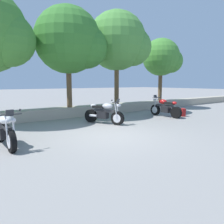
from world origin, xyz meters
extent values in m
plane|color=gray|center=(0.00, 0.00, 0.00)|extent=(120.00, 120.00, 0.00)
cube|color=#A89E89|center=(0.00, 4.80, 0.28)|extent=(36.00, 0.80, 0.55)
cylinder|color=black|center=(-3.26, 0.09, 0.31)|extent=(0.18, 0.63, 0.62)
cylinder|color=black|center=(-3.34, 1.53, 0.31)|extent=(0.22, 0.63, 0.62)
cylinder|color=silver|center=(-3.26, 0.09, 0.31)|extent=(0.18, 0.39, 0.38)
cube|color=black|center=(-3.30, 0.86, 0.41)|extent=(0.35, 0.50, 0.34)
cube|color=#2D2D30|center=(-3.30, 0.76, 0.61)|extent=(0.20, 1.11, 0.12)
ellipsoid|color=white|center=(-3.29, 0.61, 0.83)|extent=(0.37, 0.54, 0.26)
cube|color=black|center=(-3.32, 1.09, 0.77)|extent=(0.29, 0.57, 0.12)
ellipsoid|color=white|center=(-3.33, 1.39, 0.81)|extent=(0.24, 0.29, 0.16)
cylinder|color=#2D2D30|center=(-3.26, 0.17, 1.03)|extent=(0.66, 0.07, 0.04)
sphere|color=silver|center=(-3.18, 0.03, 0.89)|extent=(0.13, 0.13, 0.13)
sphere|color=silver|center=(-3.32, 0.03, 0.89)|extent=(0.13, 0.13, 0.13)
cube|color=#26282D|center=(-3.26, 0.07, 1.09)|extent=(0.21, 0.11, 0.18)
cylinder|color=silver|center=(-3.17, 0.13, 0.67)|extent=(0.05, 0.17, 0.73)
cylinder|color=silver|center=(-3.35, 0.12, 0.67)|extent=(0.05, 0.17, 0.73)
sphere|color=#2D2D30|center=(-2.97, 0.23, 1.13)|extent=(0.07, 0.07, 0.07)
cylinder|color=black|center=(1.34, 1.39, 0.31)|extent=(0.39, 0.62, 0.62)
cylinder|color=black|center=(0.74, 2.70, 0.31)|extent=(0.42, 0.64, 0.62)
cylinder|color=silver|center=(1.34, 1.39, 0.31)|extent=(0.31, 0.42, 0.38)
cube|color=black|center=(1.02, 2.09, 0.41)|extent=(0.49, 0.57, 0.34)
cube|color=#2D2D30|center=(1.06, 2.00, 0.61)|extent=(0.59, 1.06, 0.12)
ellipsoid|color=#BCBCC1|center=(1.12, 1.86, 0.83)|extent=(0.53, 0.61, 0.26)
cube|color=black|center=(0.92, 2.30, 0.77)|extent=(0.47, 0.62, 0.12)
ellipsoid|color=#BCBCC1|center=(0.79, 2.57, 0.81)|extent=(0.32, 0.35, 0.16)
cylinder|color=#2D2D30|center=(1.31, 1.46, 1.03)|extent=(0.61, 0.31, 0.04)
sphere|color=silver|center=(1.43, 1.37, 0.89)|extent=(0.13, 0.13, 0.13)
sphere|color=silver|center=(1.30, 1.31, 0.89)|extent=(0.13, 0.13, 0.13)
cube|color=#26282D|center=(1.35, 1.37, 1.09)|extent=(0.22, 0.17, 0.18)
cylinder|color=silver|center=(0.69, 2.41, 0.36)|extent=(0.26, 0.39, 0.11)
cylinder|color=silver|center=(1.41, 1.47, 0.67)|extent=(0.11, 0.17, 0.73)
cylinder|color=silver|center=(1.24, 1.39, 0.67)|extent=(0.11, 0.17, 0.73)
sphere|color=#2D2D30|center=(1.56, 1.63, 1.13)|extent=(0.07, 0.07, 0.07)
sphere|color=#2D2D30|center=(1.02, 1.37, 1.13)|extent=(0.07, 0.07, 0.07)
cylinder|color=black|center=(4.94, 2.47, 0.31)|extent=(0.16, 0.62, 0.62)
cylinder|color=black|center=(4.98, 1.03, 0.31)|extent=(0.20, 0.62, 0.62)
cylinder|color=silver|center=(4.94, 2.47, 0.31)|extent=(0.17, 0.39, 0.38)
cube|color=black|center=(4.96, 1.70, 0.41)|extent=(0.33, 0.49, 0.34)
cube|color=#2D2D30|center=(4.96, 1.80, 0.61)|extent=(0.17, 1.10, 0.12)
ellipsoid|color=red|center=(4.96, 1.95, 0.83)|extent=(0.35, 0.53, 0.26)
cube|color=black|center=(4.97, 1.47, 0.77)|extent=(0.27, 0.57, 0.12)
ellipsoid|color=red|center=(4.97, 1.17, 0.81)|extent=(0.23, 0.29, 0.16)
cylinder|color=#2D2D30|center=(4.94, 2.39, 1.03)|extent=(0.66, 0.05, 0.04)
sphere|color=silver|center=(4.87, 2.53, 0.89)|extent=(0.13, 0.13, 0.13)
sphere|color=silver|center=(5.01, 2.53, 0.89)|extent=(0.13, 0.13, 0.13)
cube|color=#26282D|center=(4.94, 2.49, 1.09)|extent=(0.20, 0.10, 0.18)
cylinder|color=silver|center=(5.13, 1.28, 0.36)|extent=(0.12, 0.38, 0.11)
cylinder|color=silver|center=(4.85, 2.43, 0.67)|extent=(0.05, 0.16, 0.73)
cylinder|color=silver|center=(5.03, 2.43, 0.67)|extent=(0.05, 0.16, 0.73)
sphere|color=#2D2D30|center=(4.65, 2.34, 1.13)|extent=(0.07, 0.07, 0.07)
sphere|color=#2D2D30|center=(5.25, 2.36, 1.13)|extent=(0.07, 0.07, 0.07)
cube|color=#A31E1E|center=(5.86, 1.23, 0.22)|extent=(0.31, 0.35, 0.44)
cube|color=#A31E1E|center=(5.76, 1.29, 0.18)|extent=(0.17, 0.23, 0.24)
ellipsoid|color=#A31E1E|center=(5.86, 1.23, 0.43)|extent=(0.30, 0.33, 0.08)
cube|color=#591010|center=(5.90, 1.11, 0.24)|extent=(0.05, 0.06, 0.37)
cube|color=#591010|center=(5.99, 1.25, 0.24)|extent=(0.05, 0.06, 0.37)
sphere|color=#428433|center=(-2.41, 4.32, 3.72)|extent=(2.33, 2.33, 2.33)
cylinder|color=brown|center=(0.55, 4.70, 1.67)|extent=(0.28, 0.28, 2.24)
sphere|color=#387A2D|center=(0.55, 4.70, 4.10)|extent=(3.49, 3.49, 3.49)
sphere|color=#387A2D|center=(1.34, 4.18, 3.75)|extent=(2.27, 2.27, 2.27)
cylinder|color=brown|center=(3.69, 4.61, 1.81)|extent=(0.28, 0.28, 2.51)
sphere|color=#4C8E3D|center=(3.69, 4.61, 4.39)|extent=(3.54, 3.54, 3.54)
sphere|color=#4C8E3D|center=(4.49, 4.07, 4.04)|extent=(2.30, 2.30, 2.30)
cylinder|color=brown|center=(7.76, 4.68, 1.63)|extent=(0.28, 0.28, 2.16)
sphere|color=#428433|center=(7.76, 4.68, 3.71)|extent=(2.67, 2.67, 2.67)
sphere|color=#428433|center=(8.36, 4.28, 3.45)|extent=(1.73, 1.73, 1.73)
camera|label=1|loc=(-4.29, -6.04, 1.88)|focal=34.02mm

